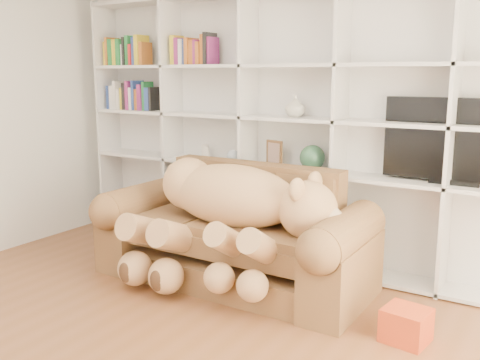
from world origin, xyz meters
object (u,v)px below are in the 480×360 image
Objects in this scene: sofa at (235,239)px; gift_box at (406,325)px; tv at (458,142)px; teddy_bear at (227,209)px.

gift_box is at bearing -11.51° from sofa.
tv reaches higher than gift_box.
tv is (0.06, 0.99, 1.07)m from gift_box.
teddy_bear reaches higher than sofa.
sofa reaches higher than gift_box.
tv reaches higher than teddy_bear.
gift_box is (1.44, -0.12, -0.54)m from teddy_bear.
gift_box is at bearing -93.45° from tv.
sofa is 1.54m from gift_box.
tv is at bearing 23.86° from sofa.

